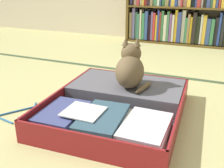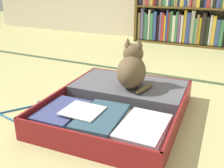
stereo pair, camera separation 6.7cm
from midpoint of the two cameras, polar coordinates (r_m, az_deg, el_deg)
The scene contains 6 objects.
ground_plane at distance 1.33m, azimuth 0.55°, elevation -11.81°, with size 10.00×10.00×0.00m, color tan.
tatami_border at distance 2.22m, azimuth 12.12°, elevation 1.77°, with size 4.80×0.05×0.00m.
bookshelf at distance 3.31m, azimuth 19.20°, elevation 14.77°, with size 1.56×0.23×0.87m.
open_suitcase at distance 1.55m, azimuth 2.86°, elevation -4.35°, with size 0.75×0.88×0.12m.
black_cat at distance 1.60m, azimuth 5.53°, elevation 3.23°, with size 0.24×0.29×0.29m.
clothes_hanger at distance 1.65m, azimuth -18.09°, elevation -5.62°, with size 0.27×0.32×0.01m.
Camera 2 is at (0.50, -0.99, 0.73)m, focal length 42.63 mm.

